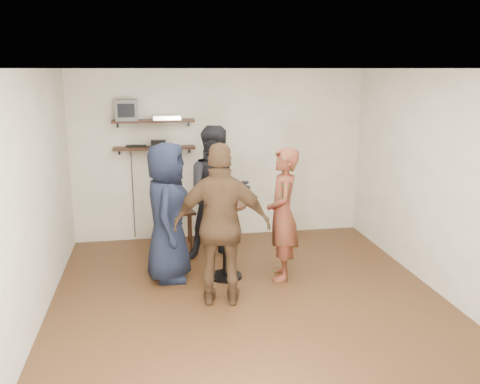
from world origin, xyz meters
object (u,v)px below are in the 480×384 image
side_table (177,216)px  drinks_table (225,230)px  person_navy (167,212)px  person_plaid (283,215)px  person_dark (218,193)px  crt_monitor (127,110)px  dvd_deck (167,117)px  radio (158,143)px  person_brown (222,225)px

side_table → drinks_table: bearing=-66.3°
drinks_table → person_navy: size_ratio=0.56×
person_plaid → person_dark: bearing=-129.9°
crt_monitor → person_dark: 1.84m
dvd_deck → side_table: bearing=-76.1°
side_table → person_dark: size_ratio=0.31×
crt_monitor → drinks_table: (1.20, -1.58, -1.39)m
crt_monitor → radio: (0.43, 0.00, -0.50)m
side_table → person_navy: (-0.16, -1.15, 0.39)m
person_dark → radio: bearing=131.9°
dvd_deck → person_navy: dvd_deck is taller
crt_monitor → radio: 0.66m
dvd_deck → drinks_table: dvd_deck is taller
drinks_table → person_navy: bearing=172.5°
crt_monitor → person_plaid: size_ratio=0.19×
drinks_table → person_dark: size_ratio=0.53×
crt_monitor → side_table: bearing=-27.0°
person_dark → person_brown: person_dark is taller
side_table → person_dark: bearing=-44.1°
side_table → drinks_table: size_ratio=0.59×
dvd_deck → radio: size_ratio=1.82×
dvd_deck → person_brown: (0.49, -2.28, -0.98)m
side_table → person_plaid: person_plaid is taller
dvd_deck → person_plaid: dvd_deck is taller
radio → person_dark: bearing=-48.4°
drinks_table → side_table: bearing=113.7°
radio → drinks_table: size_ratio=0.23×
person_dark → drinks_table: bearing=-90.0°
crt_monitor → person_navy: 1.94m
radio → person_brown: (0.63, -2.28, -0.60)m
side_table → person_navy: 1.23m
dvd_deck → person_plaid: bearing=-52.1°
dvd_deck → person_dark: 1.45m
person_navy → person_brown: 0.98m
drinks_table → person_plaid: bearing=-10.4°
drinks_table → person_plaid: size_ratio=0.58×
crt_monitor → dvd_deck: size_ratio=0.80×
person_plaid → person_brown: size_ratio=0.91×
person_plaid → person_navy: person_navy is taller
dvd_deck → side_table: dvd_deck is taller
person_dark → person_navy: (-0.71, -0.62, -0.06)m
crt_monitor → person_plaid: 2.82m
drinks_table → person_plaid: 0.74m
drinks_table → dvd_deck: bearing=111.7°
radio → drinks_table: radio is taller
side_table → person_navy: size_ratio=0.33×
radio → drinks_table: (0.77, -1.58, -0.89)m
dvd_deck → person_plaid: 2.41m
radio → person_plaid: (1.47, -1.71, -0.68)m
drinks_table → crt_monitor: bearing=127.2°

